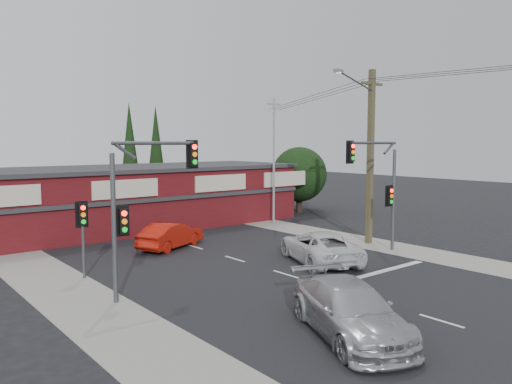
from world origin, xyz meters
TOP-DOWN VIEW (x-y plane):
  - ground at (0.00, 0.00)m, footprint 120.00×120.00m
  - road_strip at (0.00, 5.00)m, footprint 14.00×70.00m
  - verge_left at (-8.50, 5.00)m, footprint 3.00×70.00m
  - verge_right at (8.50, 5.00)m, footprint 3.00×70.00m
  - stop_line at (3.50, -1.50)m, footprint 6.50×0.35m
  - white_suv at (2.84, 1.56)m, footprint 4.58×6.17m
  - silver_suv at (-3.30, -5.51)m, footprint 4.33×5.99m
  - red_sedan at (-1.15, 9.12)m, footprint 4.67×3.27m
  - lane_dashes at (0.00, 2.82)m, footprint 0.12×43.24m
  - shop_building at (-0.99, 16.99)m, footprint 27.30×8.40m
  - tree_cluster at (14.69, 15.44)m, footprint 5.90×5.10m
  - conifer_near at (3.50, 24.00)m, footprint 1.80×1.80m
  - conifer_far at (7.00, 26.00)m, footprint 1.80×1.80m
  - traffic_mast_left at (-6.43, 2.00)m, footprint 3.77×0.27m
  - traffic_mast_right at (6.86, 1.00)m, footprint 3.96×0.27m
  - pedestal_signal at (-7.20, 6.01)m, footprint 0.55×0.27m
  - utility_pole at (8.36, 2.99)m, footprint 4.38×0.59m
  - steel_pole at (9.00, 12.00)m, footprint 1.20×0.16m
  - power_lines at (8.47, -2.47)m, footprint 2.01×29.00m

SIDE VIEW (x-z plane):
  - ground at x=0.00m, z-range 0.00..0.00m
  - road_strip at x=0.00m, z-range 0.00..0.01m
  - verge_left at x=-8.50m, z-range 0.00..0.02m
  - verge_right at x=8.50m, z-range 0.00..0.02m
  - lane_dashes at x=0.00m, z-range 0.01..0.02m
  - stop_line at x=3.50m, z-range 0.01..0.02m
  - red_sedan at x=-1.15m, z-range 0.00..1.46m
  - white_suv at x=2.84m, z-range 0.00..1.56m
  - silver_suv at x=-3.30m, z-range 0.00..1.61m
  - shop_building at x=-0.99m, z-range 0.02..4.25m
  - pedestal_signal at x=-7.20m, z-range 0.72..4.09m
  - tree_cluster at x=14.69m, z-range 0.15..5.65m
  - traffic_mast_left at x=-6.43m, z-range 0.94..6.92m
  - traffic_mast_right at x=6.86m, z-range 0.96..6.93m
  - steel_pole at x=9.00m, z-range 0.20..9.20m
  - utility_pole at x=8.36m, z-range 0.40..10.40m
  - conifer_near at x=3.50m, z-range 0.85..10.10m
  - conifer_far at x=7.00m, z-range 0.85..10.10m
  - power_lines at x=8.47m, z-range 8.43..9.65m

